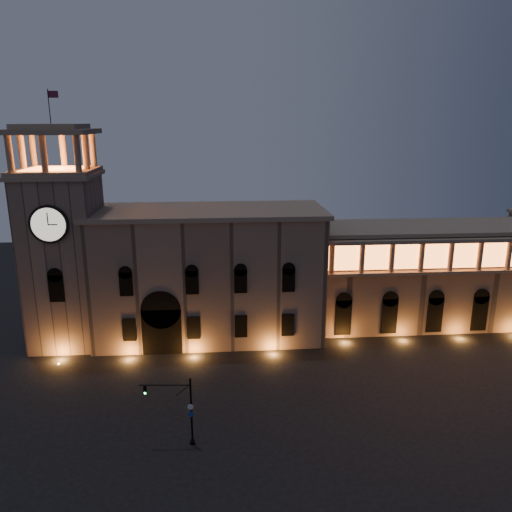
# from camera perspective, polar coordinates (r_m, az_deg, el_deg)

# --- Properties ---
(ground) EXTENTS (160.00, 160.00, 0.00)m
(ground) POSITION_cam_1_polar(r_m,az_deg,el_deg) (51.63, -3.12, -18.68)
(ground) COLOR black
(ground) RESTS_ON ground
(government_building) EXTENTS (30.80, 12.80, 17.60)m
(government_building) POSITION_cam_1_polar(r_m,az_deg,el_deg) (67.83, -5.45, -2.01)
(government_building) COLOR #7F6353
(government_building) RESTS_ON ground
(clock_tower) EXTENTS (9.80, 9.80, 32.40)m
(clock_tower) POSITION_cam_1_polar(r_m,az_deg,el_deg) (68.80, -21.07, 0.50)
(clock_tower) COLOR #7F6353
(clock_tower) RESTS_ON ground
(colonnade_wing) EXTENTS (40.60, 11.50, 14.50)m
(colonnade_wing) POSITION_cam_1_polar(r_m,az_deg,el_deg) (77.38, 20.73, -1.89)
(colonnade_wing) COLOR #7A5E4E
(colonnade_wing) RESTS_ON ground
(traffic_light) EXTENTS (4.86, 0.71, 6.68)m
(traffic_light) POSITION_cam_1_polar(r_m,az_deg,el_deg) (47.64, -8.43, -17.00)
(traffic_light) COLOR black
(traffic_light) RESTS_ON ground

